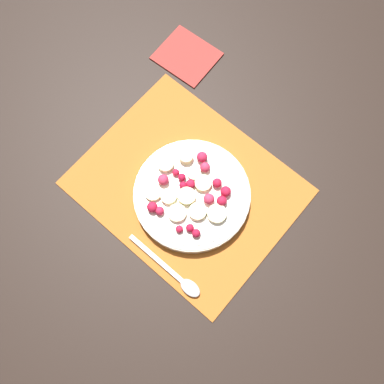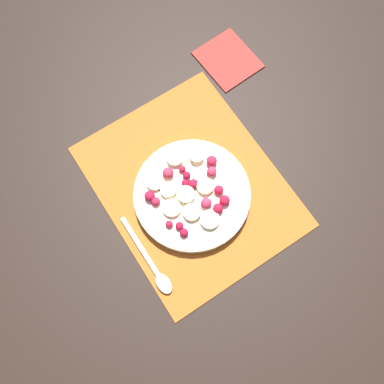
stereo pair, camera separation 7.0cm
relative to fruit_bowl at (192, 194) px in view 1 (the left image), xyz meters
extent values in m
plane|color=black|center=(-0.02, 0.01, -0.02)|extent=(3.00, 3.00, 0.00)
cube|color=#B26023|center=(-0.02, 0.01, -0.02)|extent=(0.42, 0.34, 0.01)
cylinder|color=silver|center=(0.00, 0.00, -0.01)|extent=(0.23, 0.23, 0.02)
torus|color=silver|center=(0.00, 0.00, 0.00)|extent=(0.23, 0.23, 0.01)
cylinder|color=white|center=(0.00, 0.00, 0.01)|extent=(0.21, 0.21, 0.00)
cylinder|color=beige|center=(-0.06, -0.05, 0.01)|extent=(0.05, 0.05, 0.01)
cylinder|color=beige|center=(0.03, -0.02, 0.01)|extent=(0.04, 0.04, 0.01)
cylinder|color=beige|center=(-0.08, 0.01, 0.01)|extent=(0.04, 0.04, 0.01)
cylinder|color=beige|center=(0.01, 0.03, 0.01)|extent=(0.03, 0.03, 0.01)
cylinder|color=#F4EAB7|center=(0.06, 0.00, 0.01)|extent=(0.05, 0.05, 0.01)
cylinder|color=#F4EAB7|center=(0.01, -0.05, 0.01)|extent=(0.05, 0.05, 0.01)
cylinder|color=beige|center=(-0.06, 0.05, 0.02)|extent=(0.03, 0.03, 0.01)
cylinder|color=beige|center=(0.00, -0.01, 0.01)|extent=(0.04, 0.04, 0.01)
cylinder|color=beige|center=(-0.02, 0.03, 0.01)|extent=(0.04, 0.04, 0.01)
cylinder|color=beige|center=(-0.03, -0.04, 0.01)|extent=(0.04, 0.04, 0.01)
sphere|color=red|center=(0.05, 0.04, 0.02)|extent=(0.02, 0.02, 0.02)
sphere|color=red|center=(-0.04, -0.07, 0.02)|extent=(0.02, 0.02, 0.02)
sphere|color=#B21433|center=(0.04, -0.06, 0.02)|extent=(0.02, 0.02, 0.02)
sphere|color=#DB3356|center=(-0.06, -0.02, 0.02)|extent=(0.02, 0.02, 0.02)
sphere|color=#B21433|center=(-0.03, 0.00, 0.02)|extent=(0.02, 0.02, 0.02)
sphere|color=#B21433|center=(-0.03, 0.01, 0.02)|extent=(0.02, 0.02, 0.02)
sphere|color=red|center=(-0.01, 0.01, 0.02)|extent=(0.02, 0.02, 0.02)
sphere|color=#D12347|center=(-0.03, 0.07, 0.02)|extent=(0.02, 0.02, 0.02)
sphere|color=red|center=(0.03, -0.07, 0.02)|extent=(0.01, 0.01, 0.01)
sphere|color=#D12347|center=(-0.02, -0.07, 0.02)|extent=(0.02, 0.02, 0.02)
sphere|color=#B21433|center=(0.06, -0.06, 0.02)|extent=(0.02, 0.02, 0.02)
sphere|color=#DB3356|center=(0.03, 0.01, 0.02)|extent=(0.02, 0.02, 0.02)
sphere|color=red|center=(-0.05, 0.01, 0.01)|extent=(0.01, 0.01, 0.01)
sphere|color=red|center=(0.06, 0.02, 0.02)|extent=(0.02, 0.02, 0.02)
sphere|color=#DB3356|center=(-0.01, 0.05, 0.02)|extent=(0.02, 0.02, 0.02)
sphere|color=red|center=(0.03, 0.05, 0.02)|extent=(0.02, 0.02, 0.02)
cube|color=silver|center=(0.03, -0.14, -0.01)|extent=(0.13, 0.01, 0.00)
ellipsoid|color=silver|center=(0.12, -0.14, -0.01)|extent=(0.04, 0.03, 0.01)
cube|color=#A3332D|center=(-0.22, 0.24, -0.02)|extent=(0.13, 0.12, 0.01)
camera|label=1|loc=(0.16, -0.19, 0.80)|focal=40.00mm
camera|label=2|loc=(0.21, -0.14, 0.80)|focal=40.00mm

